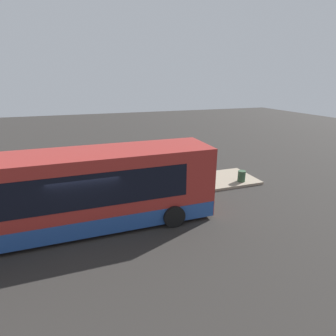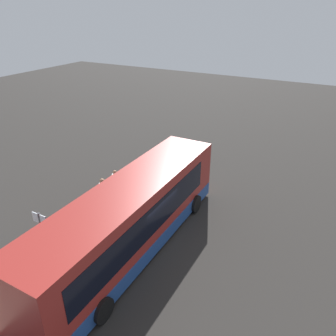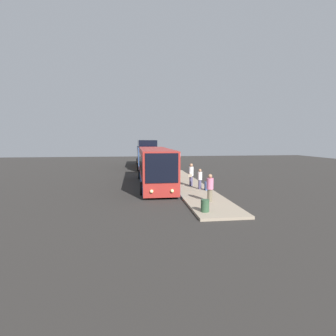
% 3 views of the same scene
% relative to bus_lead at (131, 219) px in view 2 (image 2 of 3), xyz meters
% --- Properties ---
extents(ground, '(80.00, 80.00, 0.00)m').
position_rel_bus_lead_xyz_m(ground, '(0.63, -0.24, -1.58)').
color(ground, '#2B2826').
extents(platform, '(20.00, 2.78, 0.15)m').
position_rel_bus_lead_xyz_m(platform, '(0.63, 2.75, -1.50)').
color(platform, gray).
rests_on(platform, ground).
extents(bus_lead, '(11.88, 2.75, 3.18)m').
position_rel_bus_lead_xyz_m(bus_lead, '(0.00, 0.00, 0.00)').
color(bus_lead, maroon).
rests_on(bus_lead, ground).
extents(passenger_boarding, '(0.65, 0.54, 1.85)m').
position_rel_bus_lead_xyz_m(passenger_boarding, '(1.69, 2.87, -0.42)').
color(passenger_boarding, '#4C476B').
rests_on(passenger_boarding, platform).
extents(passenger_waiting, '(0.46, 0.46, 1.57)m').
position_rel_bus_lead_xyz_m(passenger_waiting, '(3.16, 3.24, -0.58)').
color(passenger_waiting, '#4C476B').
rests_on(passenger_waiting, platform).
extents(passenger_with_bags, '(0.59, 0.59, 1.71)m').
position_rel_bus_lead_xyz_m(passenger_with_bags, '(7.27, 2.82, -0.52)').
color(passenger_with_bags, '#6B604C').
rests_on(passenger_with_bags, platform).
extents(suitcase, '(0.38, 0.19, 0.88)m').
position_rel_bus_lead_xyz_m(suitcase, '(3.67, 3.60, -1.11)').
color(suitcase, '#334C7F').
rests_on(suitcase, platform).
extents(sign_post, '(0.10, 0.73, 2.52)m').
position_rel_bus_lead_xyz_m(sign_post, '(-2.62, 2.40, 0.16)').
color(sign_post, '#4C4C51').
rests_on(sign_post, platform).
extents(trash_bin, '(0.44, 0.44, 0.65)m').
position_rel_bus_lead_xyz_m(trash_bin, '(9.45, 1.92, -1.10)').
color(trash_bin, '#2D4C33').
rests_on(trash_bin, platform).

